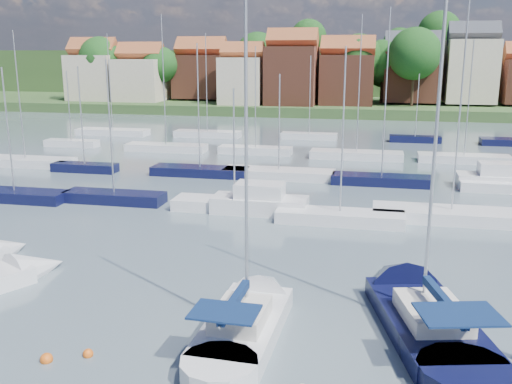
# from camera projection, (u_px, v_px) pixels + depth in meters

# --- Properties ---
(ground) EXTENTS (260.00, 260.00, 0.00)m
(ground) POSITION_uv_depth(u_px,v_px,m) (347.00, 165.00, 59.97)
(ground) COLOR #404F57
(ground) RESTS_ON ground
(sailboat_centre) EXTENTS (3.21, 10.95, 14.80)m
(sailboat_centre) POSITION_uv_depth(u_px,v_px,m) (251.00, 315.00, 24.83)
(sailboat_centre) COLOR silver
(sailboat_centre) RESTS_ON ground
(sailboat_navy) EXTENTS (6.39, 13.25, 17.69)m
(sailboat_navy) POSITION_uv_depth(u_px,v_px,m) (414.00, 307.00, 25.68)
(sailboat_navy) COLOR black
(sailboat_navy) RESTS_ON ground
(buoy_c) EXTENTS (0.49, 0.49, 0.49)m
(buoy_c) POSITION_uv_depth(u_px,v_px,m) (47.00, 361.00, 21.80)
(buoy_c) COLOR #D85914
(buoy_c) RESTS_ON ground
(buoy_e) EXTENTS (0.45, 0.45, 0.45)m
(buoy_e) POSITION_uv_depth(u_px,v_px,m) (371.00, 294.00, 27.93)
(buoy_e) COLOR #D85914
(buoy_e) RESTS_ON ground
(buoy_g) EXTENTS (0.41, 0.41, 0.41)m
(buoy_g) POSITION_uv_depth(u_px,v_px,m) (88.00, 356.00, 22.18)
(buoy_g) COLOR #D85914
(buoy_g) RESTS_ON ground
(buoy_h) EXTENTS (0.45, 0.45, 0.45)m
(buoy_h) POSITION_uv_depth(u_px,v_px,m) (412.00, 312.00, 25.94)
(buoy_h) COLOR beige
(buoy_h) RESTS_ON ground
(marina_field) EXTENTS (79.62, 41.41, 15.93)m
(marina_field) POSITION_uv_depth(u_px,v_px,m) (365.00, 171.00, 54.87)
(marina_field) COLOR silver
(marina_field) RESTS_ON ground
(far_shore_town) EXTENTS (212.46, 90.00, 22.27)m
(far_shore_town) POSITION_uv_depth(u_px,v_px,m) (376.00, 80.00, 146.47)
(far_shore_town) COLOR #3E5B2D
(far_shore_town) RESTS_ON ground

